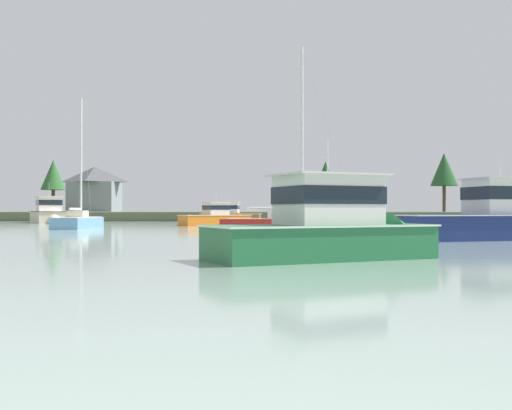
{
  "coord_description": "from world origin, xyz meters",
  "views": [
    {
      "loc": [
        7.67,
        -4.37,
        1.42
      ],
      "look_at": [
        5.05,
        33.46,
        1.74
      ],
      "focal_mm": 43.38,
      "sensor_mm": 36.0,
      "label": 1
    }
  ],
  "objects": [
    {
      "name": "cruiser_green",
      "position": [
        8.91,
        13.91,
        0.6
      ],
      "size": [
        7.76,
        5.73,
        4.39
      ],
      "color": "#236B3D",
      "rests_on": "ground"
    },
    {
      "name": "cruiser_navy",
      "position": [
        17.76,
        26.49,
        0.65
      ],
      "size": [
        10.75,
        6.14,
        5.24
      ],
      "color": "navy",
      "rests_on": "ground"
    },
    {
      "name": "shore_tree_far_right",
      "position": [
        11.94,
        94.08,
        6.95
      ],
      "size": [
        3.46,
        3.46,
        8.01
      ],
      "color": "brown",
      "rests_on": "far_shore_bank"
    },
    {
      "name": "cruiser_cream",
      "position": [
        -20.02,
        62.68,
        0.64
      ],
      "size": [
        7.7,
        10.36,
        5.6
      ],
      "color": "beige",
      "rests_on": "ground"
    },
    {
      "name": "far_shore_bank",
      "position": [
        0.0,
        103.03,
        0.58
      ],
      "size": [
        213.93,
        58.23,
        1.17
      ],
      "primitive_type": "cube",
      "color": "#4C563D",
      "rests_on": "ground"
    },
    {
      "name": "cruiser_orange",
      "position": [
        0.48,
        52.77,
        0.46
      ],
      "size": [
        7.35,
        6.12,
        3.83
      ],
      "color": "orange",
      "rests_on": "ground"
    },
    {
      "name": "shore_tree_center_right",
      "position": [
        30.22,
        93.27,
        7.72
      ],
      "size": [
        4.17,
        4.17,
        9.16
      ],
      "color": "brown",
      "rests_on": "far_shore_bank"
    },
    {
      "name": "cottage_behind_trees",
      "position": [
        -30.67,
        109.41,
        5.55
      ],
      "size": [
        9.27,
        7.42,
        8.45
      ],
      "color": "gray",
      "rests_on": "far_shore_bank"
    },
    {
      "name": "mooring_buoy_white",
      "position": [
        16.86,
        58.62,
        0.06
      ],
      "size": [
        0.33,
        0.33,
        0.38
      ],
      "color": "white",
      "rests_on": "ground"
    },
    {
      "name": "shore_tree_inland_a",
      "position": [
        -34.53,
        99.26,
        7.45
      ],
      "size": [
        4.24,
        4.24,
        8.95
      ],
      "color": "brown",
      "rests_on": "far_shore_bank"
    },
    {
      "name": "sailboat_skyblue",
      "position": [
        -9.94,
        44.03,
        0.25
      ],
      "size": [
        2.86,
        8.72,
        11.13
      ],
      "color": "#669ECC",
      "rests_on": "ground"
    },
    {
      "name": "cruiser_wood",
      "position": [
        -0.77,
        65.83,
        0.49
      ],
      "size": [
        7.86,
        2.57,
        3.93
      ],
      "color": "brown",
      "rests_on": "ground"
    },
    {
      "name": "sailboat_red",
      "position": [
        7.11,
        38.94,
        0.28
      ],
      "size": [
        9.88,
        3.32,
        13.44
      ],
      "color": "#B2231E",
      "rests_on": "ground"
    },
    {
      "name": "mooring_buoy_green",
      "position": [
        17.65,
        41.3,
        0.07
      ],
      "size": [
        0.4,
        0.4,
        0.45
      ],
      "color": "#1E8C47",
      "rests_on": "ground"
    }
  ]
}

